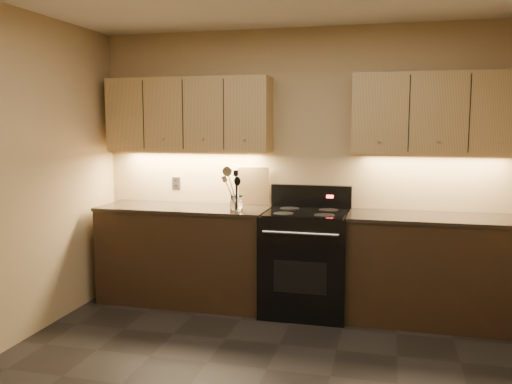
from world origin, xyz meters
TOP-DOWN VIEW (x-y plane):
  - wall_back at (0.00, 2.00)m, footprint 4.00×0.04m
  - counter_left at (-1.10, 1.70)m, footprint 1.62×0.62m
  - counter_right at (1.18, 1.70)m, footprint 1.46×0.62m
  - stove at (0.08, 1.68)m, footprint 0.76×0.68m
  - upper_cab_left at (-1.10, 1.85)m, footprint 1.60×0.30m
  - upper_cab_right at (1.18, 1.85)m, footprint 1.44×0.30m
  - outlet_plate at (-1.30, 1.99)m, footprint 0.08×0.01m
  - utensil_crock at (-0.54, 1.57)m, footprint 0.14×0.14m
  - cutting_board at (-0.48, 1.96)m, footprint 0.31×0.12m
  - black_spoon at (-0.55, 1.58)m, footprint 0.10×0.15m
  - black_turner at (-0.53, 1.54)m, footprint 0.11×0.13m
  - steel_spatula at (-0.53, 1.57)m, footprint 0.23×0.11m
  - steel_skimmer at (-0.52, 1.55)m, footprint 0.20×0.09m

SIDE VIEW (x-z plane):
  - counter_left at x=-1.10m, z-range 0.00..0.93m
  - counter_right at x=1.18m, z-range 0.00..0.93m
  - stove at x=0.08m, z-range -0.09..1.05m
  - utensil_crock at x=-0.54m, z-range 0.92..1.07m
  - black_spoon at x=-0.55m, z-range 0.94..1.26m
  - steel_spatula at x=-0.53m, z-range 0.94..1.29m
  - cutting_board at x=-0.48m, z-range 0.93..1.31m
  - outlet_plate at x=-1.30m, z-range 1.06..1.18m
  - black_turner at x=-0.53m, z-range 0.94..1.32m
  - steel_skimmer at x=-0.52m, z-range 0.94..1.33m
  - wall_back at x=0.00m, z-range 0.00..2.60m
  - upper_cab_left at x=-1.10m, z-range 1.45..2.15m
  - upper_cab_right at x=1.18m, z-range 1.45..2.15m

